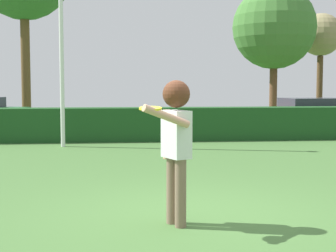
{
  "coord_description": "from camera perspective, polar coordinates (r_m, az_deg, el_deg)",
  "views": [
    {
      "loc": [
        -1.0,
        -6.44,
        1.73
      ],
      "look_at": [
        -0.29,
        0.6,
        1.15
      ],
      "focal_mm": 53.67,
      "sensor_mm": 36.0,
      "label": 1
    }
  ],
  "objects": [
    {
      "name": "ground_plane",
      "position": [
        6.74,
        2.99,
        -10.19
      ],
      "size": [
        60.0,
        60.0,
        0.0
      ],
      "primitive_type": "plane",
      "color": "#436C34"
    },
    {
      "name": "person",
      "position": [
        6.11,
        0.87,
        -0.86
      ],
      "size": [
        0.63,
        0.76,
        1.79
      ],
      "color": "#7C624F",
      "rests_on": "ground"
    },
    {
      "name": "frisbee",
      "position": [
        5.74,
        -2.01,
        2.01
      ],
      "size": [
        0.26,
        0.26,
        0.05
      ],
      "color": "yellow"
    },
    {
      "name": "lamppost",
      "position": [
        14.53,
        -12.08,
        13.13
      ],
      "size": [
        0.24,
        0.24,
        7.14
      ],
      "color": "silver",
      "rests_on": "ground"
    },
    {
      "name": "hedge_row",
      "position": [
        15.7,
        -2.12,
        0.22
      ],
      "size": [
        18.42,
        0.9,
        1.03
      ],
      "primitive_type": "cube",
      "color": "#1B471D",
      "rests_on": "ground"
    },
    {
      "name": "parked_car_red",
      "position": [
        19.7,
        16.12,
        1.44
      ],
      "size": [
        4.35,
        2.15,
        1.25
      ],
      "color": "#B21E1E",
      "rests_on": "ground"
    },
    {
      "name": "oak_tree",
      "position": [
        26.56,
        16.96,
        9.73
      ],
      "size": [
        2.11,
        2.11,
        5.31
      ],
      "color": "brown",
      "rests_on": "ground"
    },
    {
      "name": "willow_tree",
      "position": [
        24.03,
        11.98,
        10.88
      ],
      "size": [
        3.84,
        3.84,
        6.32
      ],
      "color": "brown",
      "rests_on": "ground"
    }
  ]
}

